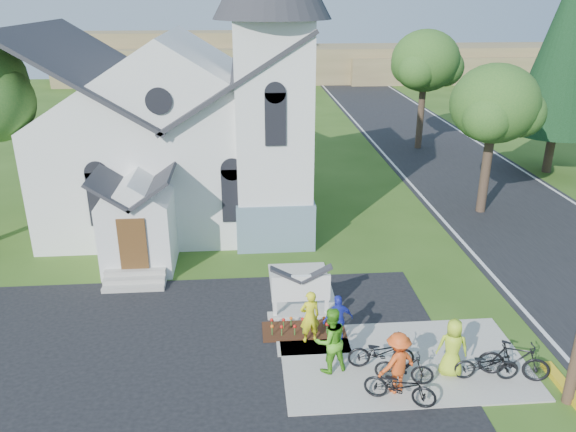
{
  "coord_description": "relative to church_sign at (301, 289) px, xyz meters",
  "views": [
    {
      "loc": [
        -2.9,
        -12.67,
        9.93
      ],
      "look_at": [
        -1.48,
        5.0,
        2.85
      ],
      "focal_mm": 35.0,
      "sensor_mm": 36.0,
      "label": 1
    }
  ],
  "objects": [
    {
      "name": "ground",
      "position": [
        1.2,
        -3.2,
        -1.03
      ],
      "size": [
        120.0,
        120.0,
        0.0
      ],
      "primitive_type": "plane",
      "color": "#325518",
      "rests_on": "ground"
    },
    {
      "name": "road",
      "position": [
        11.2,
        11.8,
        -1.02
      ],
      "size": [
        8.0,
        90.0,
        0.02
      ],
      "primitive_type": "cube",
      "color": "black",
      "rests_on": "ground"
    },
    {
      "name": "sidewalk",
      "position": [
        2.7,
        -2.7,
        -1.0
      ],
      "size": [
        7.0,
        4.0,
        0.05
      ],
      "primitive_type": "cube",
      "color": "#ACA89C",
      "rests_on": "ground"
    },
    {
      "name": "church",
      "position": [
        -4.28,
        9.28,
        4.22
      ],
      "size": [
        12.35,
        12.0,
        13.0
      ],
      "color": "white",
      "rests_on": "ground"
    },
    {
      "name": "church_sign",
      "position": [
        0.0,
        0.0,
        0.0
      ],
      "size": [
        2.2,
        0.4,
        1.7
      ],
      "color": "#ACA89C",
      "rests_on": "ground"
    },
    {
      "name": "flower_bed",
      "position": [
        0.0,
        -0.9,
        -0.99
      ],
      "size": [
        2.6,
        1.1,
        0.07
      ],
      "primitive_type": "cube",
      "color": "#351E0E",
      "rests_on": "ground"
    },
    {
      "name": "tree_road_near",
      "position": [
        9.7,
        8.8,
        4.18
      ],
      "size": [
        4.0,
        4.0,
        7.05
      ],
      "color": "#33251C",
      "rests_on": "ground"
    },
    {
      "name": "tree_road_mid",
      "position": [
        10.2,
        20.8,
        4.75
      ],
      "size": [
        4.4,
        4.4,
        7.8
      ],
      "color": "#33251C",
      "rests_on": "ground"
    },
    {
      "name": "conifer",
      "position": [
        16.2,
        14.8,
        6.36
      ],
      "size": [
        5.2,
        5.2,
        12.4
      ],
      "color": "#33251C",
      "rests_on": "ground"
    },
    {
      "name": "distant_hills",
      "position": [
        4.56,
        53.13,
        1.15
      ],
      "size": [
        61.0,
        10.0,
        5.6
      ],
      "color": "olive",
      "rests_on": "ground"
    },
    {
      "name": "cyclist_0",
      "position": [
        0.11,
        -1.48,
        -0.13
      ],
      "size": [
        0.69,
        0.52,
        1.7
      ],
      "primitive_type": "imported",
      "rotation": [
        0.0,
        0.0,
        3.34
      ],
      "color": "yellow",
      "rests_on": "sidewalk"
    },
    {
      "name": "bike_0",
      "position": [
        2.11,
        -4.4,
        -0.49
      ],
      "size": [
        1.98,
        1.36,
        0.98
      ],
      "primitive_type": "imported",
      "rotation": [
        0.0,
        0.0,
        1.15
      ],
      "color": "black",
      "rests_on": "sidewalk"
    },
    {
      "name": "cyclist_1",
      "position": [
        0.51,
        -2.93,
        -0.0
      ],
      "size": [
        1.13,
        0.99,
        1.95
      ],
      "primitive_type": "imported",
      "rotation": [
        0.0,
        0.0,
        3.45
      ],
      "color": "#54B121",
      "rests_on": "sidewalk"
    },
    {
      "name": "bike_1",
      "position": [
        2.43,
        -3.64,
        -0.5
      ],
      "size": [
        1.65,
        0.89,
        0.95
      ],
      "primitive_type": "imported",
      "rotation": [
        0.0,
        0.0,
        1.28
      ],
      "color": "black",
      "rests_on": "sidewalk"
    },
    {
      "name": "cyclist_2",
      "position": [
        0.94,
        -1.65,
        -0.17
      ],
      "size": [
        1.0,
        0.58,
        1.61
      ],
      "primitive_type": "imported",
      "rotation": [
        0.0,
        0.0,
        3.35
      ],
      "color": "#2936CD",
      "rests_on": "sidewalk"
    },
    {
      "name": "bike_2",
      "position": [
        1.97,
        -2.93,
        -0.49
      ],
      "size": [
        1.92,
        0.83,
        0.98
      ],
      "primitive_type": "imported",
      "rotation": [
        0.0,
        0.0,
        1.47
      ],
      "color": "black",
      "rests_on": "sidewalk"
    },
    {
      "name": "cyclist_3",
      "position": [
        2.13,
        -3.94,
        -0.1
      ],
      "size": [
        1.29,
        1.05,
        1.75
      ],
      "primitive_type": "imported",
      "rotation": [
        0.0,
        0.0,
        3.56
      ],
      "color": "#F4541B",
      "rests_on": "sidewalk"
    },
    {
      "name": "bike_3",
      "position": [
        5.47,
        -3.68,
        -0.41
      ],
      "size": [
        1.94,
        1.17,
        1.13
      ],
      "primitive_type": "imported",
      "rotation": [
        0.0,
        0.0,
        1.2
      ],
      "color": "black",
      "rests_on": "sidewalk"
    },
    {
      "name": "cyclist_4",
      "position": [
        3.82,
        -3.38,
        -0.12
      ],
      "size": [
        0.94,
        0.72,
        1.71
      ],
      "primitive_type": "imported",
      "rotation": [
        0.0,
        0.0,
        2.91
      ],
      "color": "#B9DE29",
      "rests_on": "sidewalk"
    },
    {
      "name": "bike_4",
      "position": [
        4.71,
        -3.67,
        -0.52
      ],
      "size": [
        1.81,
        0.79,
        0.92
      ],
      "primitive_type": "imported",
      "rotation": [
        0.0,
        0.0,
        1.47
      ],
      "color": "black",
      "rests_on": "sidewalk"
    }
  ]
}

